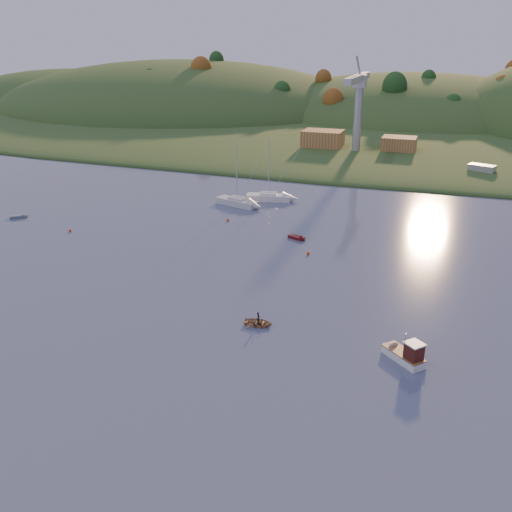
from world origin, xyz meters
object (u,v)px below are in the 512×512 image
(sailboat_near, at_px, (269,197))
(canoe, at_px, (258,323))
(fishing_boat, at_px, (401,352))
(sailboat_far, at_px, (237,202))
(red_tender, at_px, (299,238))
(grey_dinghy, at_px, (22,216))

(sailboat_near, height_order, canoe, sailboat_near)
(canoe, bearing_deg, fishing_boat, -101.27)
(sailboat_far, bearing_deg, fishing_boat, -35.21)
(canoe, bearing_deg, red_tender, 1.82)
(canoe, bearing_deg, sailboat_far, 19.55)
(canoe, distance_m, red_tender, 31.22)
(red_tender, xyz_separation_m, grey_dinghy, (-53.04, -5.46, 0.01))
(fishing_boat, xyz_separation_m, sailboat_near, (-32.79, 54.34, -0.02))
(sailboat_far, xyz_separation_m, canoe, (20.82, -46.78, -0.44))
(fishing_boat, relative_size, sailboat_near, 0.44)
(sailboat_near, relative_size, sailboat_far, 1.01)
(fishing_boat, bearing_deg, sailboat_far, -10.93)
(sailboat_near, distance_m, sailboat_far, 7.40)
(sailboat_far, xyz_separation_m, grey_dinghy, (-35.63, -21.21, -0.55))
(sailboat_far, height_order, canoe, sailboat_far)
(sailboat_near, bearing_deg, red_tender, -70.40)
(sailboat_near, bearing_deg, fishing_boat, -69.73)
(sailboat_near, xyz_separation_m, red_tender, (12.50, -21.28, -0.57))
(sailboat_near, height_order, grey_dinghy, sailboat_near)
(canoe, height_order, grey_dinghy, grey_dinghy)
(grey_dinghy, bearing_deg, sailboat_near, -3.21)
(sailboat_near, xyz_separation_m, sailboat_far, (-4.92, -5.53, -0.01))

